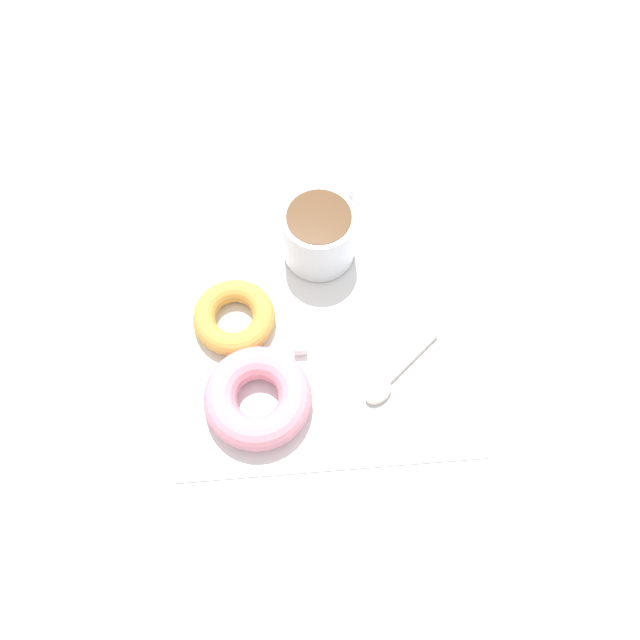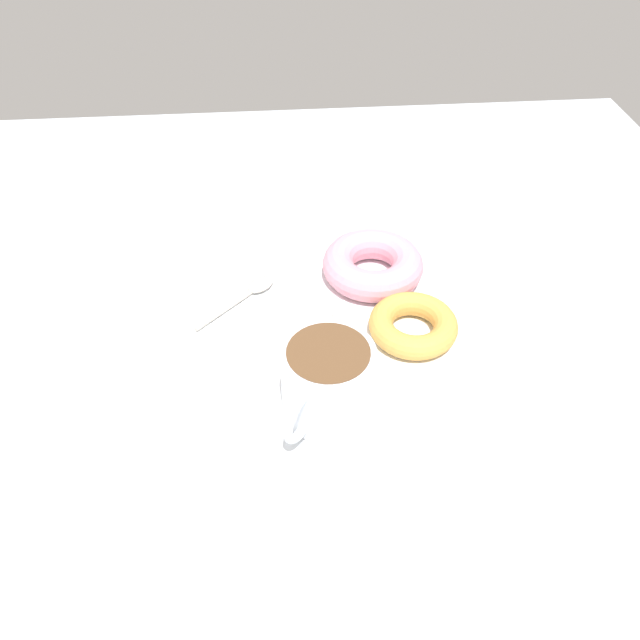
# 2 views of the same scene
# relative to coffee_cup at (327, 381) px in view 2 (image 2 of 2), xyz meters

# --- Properties ---
(ground_plane) EXTENTS (1.20, 1.20, 0.02)m
(ground_plane) POSITION_rel_coffee_cup_xyz_m (0.01, -0.08, -0.05)
(ground_plane) COLOR #B2BCC6
(napkin) EXTENTS (0.36, 0.36, 0.00)m
(napkin) POSITION_rel_coffee_cup_xyz_m (-0.00, -0.11, -0.04)
(napkin) COLOR white
(napkin) RESTS_ON ground_plane
(coffee_cup) EXTENTS (0.09, 0.11, 0.08)m
(coffee_cup) POSITION_rel_coffee_cup_xyz_m (0.00, 0.00, 0.00)
(coffee_cup) COLOR silver
(coffee_cup) RESTS_ON napkin
(donut_near_cup) EXTENTS (0.10, 0.10, 0.03)m
(donut_near_cup) POSITION_rel_coffee_cup_xyz_m (-0.10, -0.10, -0.03)
(donut_near_cup) COLOR gold
(donut_near_cup) RESTS_ON napkin
(donut_far) EXTENTS (0.12, 0.12, 0.04)m
(donut_far) POSITION_rel_coffee_cup_xyz_m (-0.07, -0.20, -0.02)
(donut_far) COLOR pink
(donut_far) RESTS_ON napkin
(spoon) EXTENTS (0.10, 0.09, 0.01)m
(spoon) POSITION_rel_coffee_cup_xyz_m (0.07, -0.18, -0.04)
(spoon) COLOR #B7B2A8
(spoon) RESTS_ON napkin
(sugar_cube) EXTENTS (0.02, 0.02, 0.02)m
(sugar_cube) POSITION_rel_coffee_cup_xyz_m (-0.03, -0.13, -0.03)
(sugar_cube) COLOR white
(sugar_cube) RESTS_ON napkin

